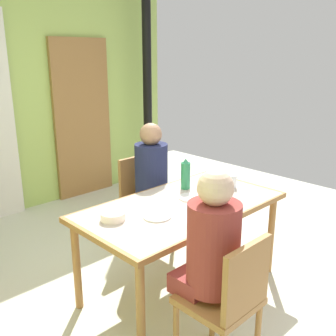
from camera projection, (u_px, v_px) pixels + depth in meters
ground_plane at (173, 302)px, 2.93m from camera, size 6.79×6.79×0.00m
wall_back at (10, 96)px, 4.34m from camera, size 4.43×0.10×2.71m
door_wooden at (83, 119)px, 4.97m from camera, size 0.80×0.05×2.00m
stove_pipe_column at (147, 88)px, 5.27m from camera, size 0.12×0.12×2.71m
dining_table at (182, 212)px, 2.93m from camera, size 1.58×0.85×0.72m
chair_near_diner at (229, 299)px, 2.15m from camera, size 0.40×0.40×0.87m
chair_far_diner at (143, 196)px, 3.69m from camera, size 0.40×0.40×0.87m
person_near_diner at (211, 244)px, 2.16m from camera, size 0.30×0.37×0.77m
person_far_diner at (152, 171)px, 3.51m from camera, size 0.30×0.37×0.77m
water_bottle_green_near at (186, 175)px, 3.20m from camera, size 0.08×0.08×0.26m
serving_bowl_center at (113, 216)px, 2.62m from camera, size 0.17×0.17×0.05m
dinner_plate_near_left at (191, 198)px, 3.02m from camera, size 0.20×0.20×0.01m
dinner_plate_near_right at (157, 216)px, 2.67m from camera, size 0.20×0.20×0.01m
dinner_plate_far_center at (221, 181)px, 3.40m from camera, size 0.20×0.20×0.01m
drinking_glass_by_near_diner at (208, 183)px, 3.24m from camera, size 0.06×0.06×0.09m
drinking_glass_by_far_diner at (233, 181)px, 3.25m from camera, size 0.06×0.06×0.10m
cutlery_knife_near at (243, 198)px, 3.03m from camera, size 0.15×0.04×0.00m
cutlery_fork_near at (147, 200)px, 2.97m from camera, size 0.14×0.08×0.00m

